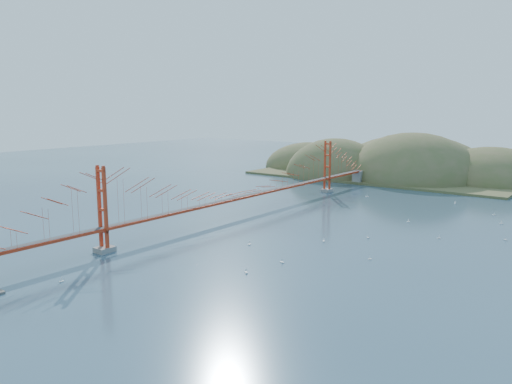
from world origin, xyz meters
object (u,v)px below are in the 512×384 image
Objects in this scene: sailboat_2 at (282,262)px; sailboat_0 at (249,244)px; bridge at (245,176)px; sailboat_1 at (324,241)px.

sailboat_2 is 1.01× the size of sailboat_0.
sailboat_0 is at bearing -49.67° from bridge.
sailboat_2 is at bearing -86.17° from sailboat_1.
bridge is 136.79× the size of sailboat_0.
sailboat_2 is at bearing -42.22° from bridge.
sailboat_1 reaches higher than sailboat_0.
sailboat_0 is at bearing 154.58° from sailboat_2.
bridge reaches higher than sailboat_1.
sailboat_1 is at bearing 93.83° from sailboat_2.
bridge is at bearing 137.78° from sailboat_2.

